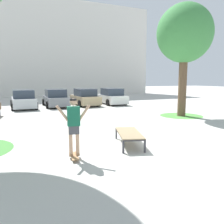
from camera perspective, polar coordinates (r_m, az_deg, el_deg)
name	(u,v)px	position (r m, az deg, el deg)	size (l,w,h in m)	color
ground_plane	(139,140)	(9.10, 6.68, -6.90)	(120.00, 120.00, 0.00)	#B7B5AD
building_facade	(10,47)	(35.44, -23.60, 14.35)	(40.51, 4.00, 13.32)	silver
skate_box	(129,134)	(8.36, 4.20, -5.29)	(1.31, 2.04, 0.46)	#38383D
skateboard	(74,156)	(7.11, -9.17, -10.61)	(0.33, 0.82, 0.09)	#9E754C
skater	(74,123)	(6.86, -9.36, -2.70)	(1.00, 0.33, 1.69)	tan
tree_near_right	(185,34)	(15.76, 17.33, 17.65)	(3.42, 3.42, 6.94)	brown
grass_patch_near_right	(181,116)	(15.69, 16.56, -0.87)	(2.70, 2.70, 0.01)	#519342
car_silver	(23,100)	(20.20, -20.87, 2.81)	(1.95, 4.21, 1.50)	#B7BABF
car_grey	(56,99)	(20.69, -13.65, 3.21)	(1.99, 4.24, 1.50)	slate
car_tan	(85,98)	(21.25, -6.65, 3.51)	(1.95, 4.21, 1.50)	tan
car_white	(111,97)	(22.13, -0.13, 3.74)	(2.01, 4.25, 1.50)	silver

